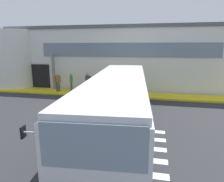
% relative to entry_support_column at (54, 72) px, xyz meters
% --- Properties ---
extents(ground_plane, '(80.00, 90.00, 0.02)m').
position_rel_entry_support_column_xyz_m(ground_plane, '(5.64, -5.40, -1.78)').
color(ground_plane, '#2B2B2D').
rests_on(ground_plane, ground).
extents(bay_paint_stripes, '(4.40, 3.96, 0.01)m').
position_rel_entry_support_column_xyz_m(bay_paint_stripes, '(7.64, -9.60, -1.76)').
color(bay_paint_stripes, silver).
rests_on(bay_paint_stripes, ground).
extents(terminal_building, '(23.40, 13.80, 5.95)m').
position_rel_entry_support_column_xyz_m(terminal_building, '(4.96, 6.23, 1.20)').
color(terminal_building, silver).
rests_on(terminal_building, ground).
extents(boarding_curb, '(25.60, 2.00, 0.15)m').
position_rel_entry_support_column_xyz_m(boarding_curb, '(5.64, -0.60, -1.69)').
color(boarding_curb, yellow).
rests_on(boarding_curb, ground).
extents(entry_support_column, '(0.28, 0.28, 3.24)m').
position_rel_entry_support_column_xyz_m(entry_support_column, '(0.00, 0.00, 0.00)').
color(entry_support_column, slate).
rests_on(entry_support_column, boarding_curb).
extents(bus_main_foreground, '(3.57, 12.52, 2.70)m').
position_rel_entry_support_column_xyz_m(bus_main_foreground, '(7.52, -7.79, -0.43)').
color(bus_main_foreground, silver).
rests_on(bus_main_foreground, ground).
extents(passenger_near_column, '(0.42, 0.47, 1.68)m').
position_rel_entry_support_column_xyz_m(passenger_near_column, '(0.80, -0.86, -0.69)').
color(passenger_near_column, '#4C4233').
rests_on(passenger_near_column, boarding_curb).
extents(passenger_by_doorway, '(0.38, 0.52, 1.68)m').
position_rel_entry_support_column_xyz_m(passenger_by_doorway, '(1.98, -0.61, -0.69)').
color(passenger_by_doorway, '#4C4233').
rests_on(passenger_by_doorway, boarding_curb).
extents(passenger_at_curb_edge, '(0.52, 0.51, 1.68)m').
position_rel_entry_support_column_xyz_m(passenger_at_curb_edge, '(3.38, -0.21, -0.65)').
color(passenger_at_curb_edge, '#2D2D33').
rests_on(passenger_at_curb_edge, boarding_curb).
extents(safety_bollard_yellow, '(0.18, 0.18, 0.90)m').
position_rel_entry_support_column_xyz_m(safety_bollard_yellow, '(6.99, -1.80, -1.32)').
color(safety_bollard_yellow, yellow).
rests_on(safety_bollard_yellow, ground).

